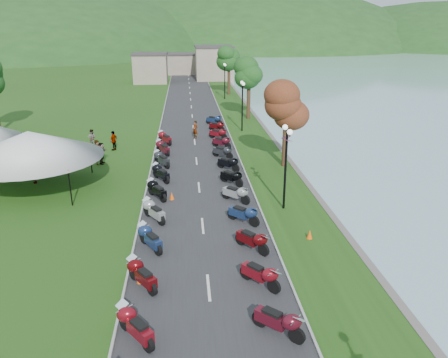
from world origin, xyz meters
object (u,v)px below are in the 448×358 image
object	(u,v)px
vendor_tent_main	(32,161)
pedestrian_c	(35,183)
pedestrian_a	(99,164)
pedestrian_b	(93,146)

from	to	relation	value
vendor_tent_main	pedestrian_c	bearing A→B (deg)	111.04
pedestrian_a	pedestrian_c	distance (m)	5.48
pedestrian_c	pedestrian_b	bearing A→B (deg)	134.06
pedestrian_a	pedestrian_b	bearing A→B (deg)	48.68
vendor_tent_main	pedestrian_b	distance (m)	10.97
vendor_tent_main	pedestrian_c	xyz separation A→B (m)	(-0.45, 1.16, -2.00)
pedestrian_b	pedestrian_a	bearing A→B (deg)	117.43
vendor_tent_main	pedestrian_c	size ratio (longest dim) A/B	3.97
pedestrian_a	pedestrian_b	world-z (taller)	pedestrian_a
pedestrian_a	pedestrian_c	size ratio (longest dim) A/B	1.25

